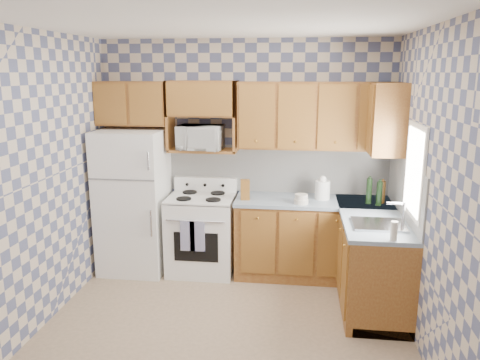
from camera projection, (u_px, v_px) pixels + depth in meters
name	position (u px, v px, depth m)	size (l,w,h in m)	color
floor	(225.00, 329.00, 4.33)	(3.40, 3.40, 0.00)	#806B52
back_wall	(245.00, 156.00, 5.57)	(3.40, 0.02, 2.70)	#4E5579
right_wall	(429.00, 194.00, 3.82)	(0.02, 3.20, 2.70)	#4E5579
backsplash_back	(278.00, 169.00, 5.55)	(2.60, 0.01, 0.56)	silver
backsplash_right	(405.00, 188.00, 4.63)	(0.01, 1.60, 0.56)	silver
refrigerator	(134.00, 201.00, 5.50)	(0.75, 0.70, 1.68)	white
stove_body	(202.00, 235.00, 5.52)	(0.76, 0.65, 0.90)	white
cooktop	(201.00, 198.00, 5.42)	(0.76, 0.65, 0.03)	silver
backguard	(206.00, 184.00, 5.66)	(0.76, 0.08, 0.17)	white
dish_towel_left	(188.00, 236.00, 5.17)	(0.16, 0.03, 0.35)	navy
dish_towel_right	(197.00, 236.00, 5.16)	(0.16, 0.03, 0.35)	navy
base_cabinets_back	(313.00, 240.00, 5.39)	(1.75, 0.60, 0.88)	brown
base_cabinets_right	(370.00, 259.00, 4.84)	(0.60, 1.60, 0.88)	brown
countertop_back	(314.00, 201.00, 5.28)	(1.77, 0.63, 0.04)	slate
countertop_right	(372.00, 216.00, 4.73)	(0.63, 1.60, 0.04)	slate
upper_cabinets_back	(317.00, 116.00, 5.20)	(1.75, 0.33, 0.74)	brown
upper_cabinets_fridge	(133.00, 103.00, 5.43)	(0.82, 0.33, 0.50)	brown
upper_cabinets_right	(385.00, 118.00, 4.94)	(0.33, 0.70, 0.74)	brown
microwave_shelf	(203.00, 150.00, 5.45)	(0.80, 0.33, 0.03)	brown
microwave	(200.00, 137.00, 5.38)	(0.51, 0.34, 0.28)	white
sink	(378.00, 225.00, 4.39)	(0.48, 0.40, 0.03)	#B7B7BC
window	(415.00, 171.00, 4.24)	(0.02, 0.66, 0.86)	silver
bottle_0	(369.00, 191.00, 5.09)	(0.06, 0.06, 0.28)	black
bottle_1	(379.00, 194.00, 5.02)	(0.06, 0.06, 0.26)	black
bottle_2	(382.00, 192.00, 5.11)	(0.06, 0.06, 0.24)	#583715
knife_block	(245.00, 190.00, 5.26)	(0.10, 0.10, 0.22)	brown
electric_kettle	(322.00, 190.00, 5.28)	(0.17, 0.17, 0.21)	white
food_containers	(301.00, 199.00, 5.10)	(0.16, 0.16, 0.11)	beige
soap_bottle	(394.00, 231.00, 3.98)	(0.06, 0.06, 0.17)	beige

